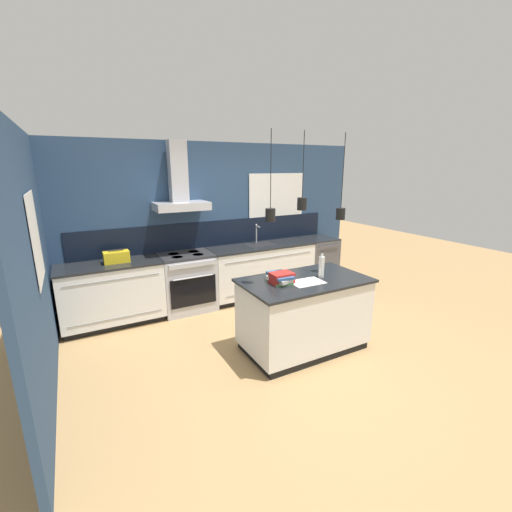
{
  "coord_description": "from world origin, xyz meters",
  "views": [
    {
      "loc": [
        -2.06,
        -3.31,
        2.23
      ],
      "look_at": [
        0.07,
        0.6,
        1.05
      ],
      "focal_mm": 24.0,
      "sensor_mm": 36.0,
      "label": 1
    }
  ],
  "objects_px": {
    "oven_range": "(187,282)",
    "dishwasher": "(317,261)",
    "yellow_toolbox": "(117,257)",
    "bottle_on_island": "(321,266)",
    "red_supply_box": "(282,278)",
    "book_stack": "(280,278)"
  },
  "relations": [
    {
      "from": "bottle_on_island",
      "to": "red_supply_box",
      "type": "relative_size",
      "value": 1.26
    },
    {
      "from": "oven_range",
      "to": "book_stack",
      "type": "height_order",
      "value": "book_stack"
    },
    {
      "from": "bottle_on_island",
      "to": "red_supply_box",
      "type": "height_order",
      "value": "bottle_on_island"
    },
    {
      "from": "book_stack",
      "to": "yellow_toolbox",
      "type": "xyz_separation_m",
      "value": [
        -1.56,
        1.82,
        0.03
      ]
    },
    {
      "from": "oven_range",
      "to": "book_stack",
      "type": "bearing_deg",
      "value": -72.79
    },
    {
      "from": "book_stack",
      "to": "yellow_toolbox",
      "type": "bearing_deg",
      "value": 130.48
    },
    {
      "from": "dishwasher",
      "to": "yellow_toolbox",
      "type": "xyz_separation_m",
      "value": [
        -3.57,
        0.0,
        0.54
      ]
    },
    {
      "from": "dishwasher",
      "to": "red_supply_box",
      "type": "xyz_separation_m",
      "value": [
        -2.0,
        -1.84,
        0.52
      ]
    },
    {
      "from": "yellow_toolbox",
      "to": "red_supply_box",
      "type": "bearing_deg",
      "value": -49.59
    },
    {
      "from": "dishwasher",
      "to": "oven_range",
      "type": "bearing_deg",
      "value": -179.91
    },
    {
      "from": "bottle_on_island",
      "to": "dishwasher",
      "type": "bearing_deg",
      "value": 52.29
    },
    {
      "from": "book_stack",
      "to": "oven_range",
      "type": "bearing_deg",
      "value": 107.21
    },
    {
      "from": "oven_range",
      "to": "red_supply_box",
      "type": "relative_size",
      "value": 3.53
    },
    {
      "from": "dishwasher",
      "to": "book_stack",
      "type": "bearing_deg",
      "value": -137.86
    },
    {
      "from": "dishwasher",
      "to": "red_supply_box",
      "type": "relative_size",
      "value": 3.53
    },
    {
      "from": "dishwasher",
      "to": "book_stack",
      "type": "xyz_separation_m",
      "value": [
        -2.01,
        -1.82,
        0.51
      ]
    },
    {
      "from": "bottle_on_island",
      "to": "book_stack",
      "type": "bearing_deg",
      "value": 173.56
    },
    {
      "from": "bottle_on_island",
      "to": "red_supply_box",
      "type": "bearing_deg",
      "value": 175.39
    },
    {
      "from": "bottle_on_island",
      "to": "oven_range",
      "type": "bearing_deg",
      "value": 120.77
    },
    {
      "from": "oven_range",
      "to": "dishwasher",
      "type": "bearing_deg",
      "value": 0.09
    },
    {
      "from": "book_stack",
      "to": "red_supply_box",
      "type": "distance_m",
      "value": 0.02
    },
    {
      "from": "oven_range",
      "to": "yellow_toolbox",
      "type": "xyz_separation_m",
      "value": [
        -0.99,
        0.0,
        0.54
      ]
    }
  ]
}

